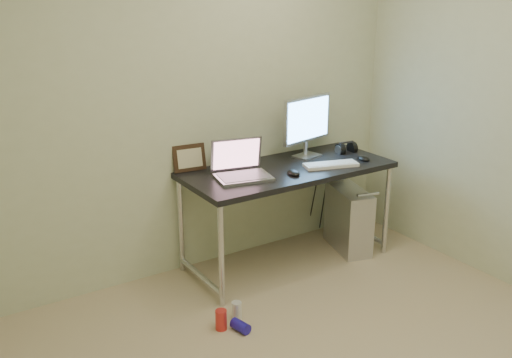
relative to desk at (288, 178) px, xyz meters
name	(u,v)px	position (x,y,z in m)	size (l,w,h in m)	color
wall_back	(185,100)	(-0.64, 0.34, 0.58)	(3.50, 0.02, 2.50)	beige
desk	(288,178)	(0.00, 0.00, 0.00)	(1.54, 0.67, 0.75)	black
tower_computer	(348,219)	(0.54, -0.08, -0.42)	(0.33, 0.52, 0.53)	silver
cable_a	(315,189)	(0.49, 0.29, -0.27)	(0.01, 0.01, 0.70)	black
cable_b	(325,190)	(0.58, 0.27, -0.29)	(0.01, 0.01, 0.72)	black
can_red	(221,320)	(-0.87, -0.53, -0.60)	(0.07, 0.07, 0.13)	red
can_white	(237,310)	(-0.73, -0.48, -0.61)	(0.06, 0.06, 0.12)	silver
can_blue	(241,326)	(-0.78, -0.62, -0.64)	(0.07, 0.07, 0.12)	#2318AB
laptop	(241,168)	(-0.40, 0.01, 0.14)	(0.42, 0.37, 0.25)	#B5B6BD
monitor	(307,122)	(0.28, 0.15, 0.35)	(0.49, 0.18, 0.47)	#B5B6BD
keyboard	(331,165)	(0.27, -0.15, 0.09)	(0.39, 0.13, 0.02)	white
mouse_right	(364,158)	(0.58, -0.16, 0.10)	(0.07, 0.12, 0.04)	black
mouse_left	(293,172)	(-0.07, -0.16, 0.10)	(0.08, 0.12, 0.04)	black
headphones	(346,149)	(0.62, 0.07, 0.11)	(0.16, 0.10, 0.11)	black
picture_frame	(189,158)	(-0.63, 0.31, 0.18)	(0.24, 0.03, 0.19)	black
webcam	(216,155)	(-0.43, 0.29, 0.17)	(0.05, 0.04, 0.12)	silver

